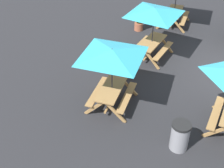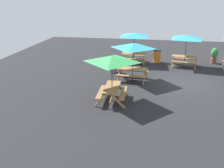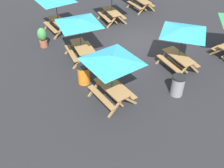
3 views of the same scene
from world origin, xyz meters
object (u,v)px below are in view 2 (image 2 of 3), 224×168
(trash_bin_orange, at_px, (157,56))
(picnic_table_6, at_px, (187,39))
(picnic_table_1, at_px, (112,62))
(trash_bin_gray, at_px, (113,65))
(potted_plant_0, at_px, (214,55))
(picnic_table_5, at_px, (133,48))
(picnic_table_0, at_px, (134,37))

(trash_bin_orange, bearing_deg, picnic_table_6, 156.55)
(picnic_table_1, height_order, picnic_table_6, same)
(picnic_table_6, height_order, trash_bin_orange, picnic_table_6)
(picnic_table_1, distance_m, trash_bin_orange, 8.29)
(picnic_table_6, xyz_separation_m, trash_bin_gray, (4.92, 2.27, -1.49))
(trash_bin_gray, xyz_separation_m, potted_plant_0, (-7.22, -3.58, 0.13))
(picnic_table_5, height_order, potted_plant_0, picnic_table_5)
(picnic_table_1, relative_size, potted_plant_0, 2.00)
(picnic_table_5, xyz_separation_m, trash_bin_gray, (1.48, -1.44, -1.49))
(picnic_table_1, distance_m, picnic_table_6, 8.13)
(picnic_table_6, distance_m, trash_bin_gray, 5.62)
(picnic_table_6, bearing_deg, picnic_table_1, 67.82)
(picnic_table_5, bearing_deg, potted_plant_0, -134.02)
(picnic_table_6, bearing_deg, picnic_table_0, 2.29)
(picnic_table_1, bearing_deg, potted_plant_0, 140.26)
(picnic_table_0, xyz_separation_m, picnic_table_1, (0.40, 7.40, 0.00))
(picnic_table_0, relative_size, potted_plant_0, 2.42)
(picnic_table_1, distance_m, trash_bin_gray, 5.02)
(picnic_table_0, relative_size, picnic_table_1, 1.21)
(picnic_table_0, distance_m, picnic_table_5, 4.12)
(picnic_table_0, height_order, picnic_table_1, same)
(trash_bin_orange, relative_size, potted_plant_0, 0.84)
(trash_bin_orange, bearing_deg, potted_plant_0, -173.90)
(picnic_table_6, relative_size, potted_plant_0, 2.39)
(picnic_table_5, relative_size, trash_bin_orange, 2.38)
(picnic_table_0, height_order, trash_bin_gray, picnic_table_0)
(picnic_table_6, bearing_deg, picnic_table_5, 55.57)
(picnic_table_1, relative_size, trash_bin_orange, 2.38)
(picnic_table_6, distance_m, trash_bin_orange, 2.62)
(picnic_table_5, height_order, trash_bin_orange, picnic_table_5)
(trash_bin_orange, relative_size, trash_bin_gray, 1.00)
(picnic_table_1, relative_size, trash_bin_gray, 2.38)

